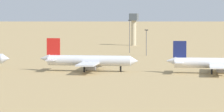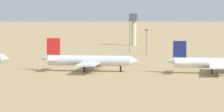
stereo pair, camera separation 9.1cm
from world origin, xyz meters
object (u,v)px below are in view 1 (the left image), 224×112
object	(u,v)px
parked_jet_red_4	(88,61)
light_pole_west	(130,34)
parked_jet_navy_5	(215,63)
control_tower	(134,26)
light_pole_mid	(146,40)

from	to	relation	value
parked_jet_red_4	light_pole_west	distance (m)	102.85
parked_jet_navy_5	control_tower	distance (m)	177.38
control_tower	light_pole_mid	bearing A→B (deg)	-73.38
parked_jet_red_4	light_pole_west	xyz separation A→B (m)	(-5.81, 102.52, 5.98)
parked_jet_navy_5	light_pole_west	bearing A→B (deg)	113.20
parked_jet_navy_5	light_pole_west	distance (m)	113.77
light_pole_mid	parked_jet_red_4	bearing A→B (deg)	-94.67
parked_jet_red_4	parked_jet_navy_5	bearing A→B (deg)	-1.91
light_pole_west	control_tower	bearing A→B (deg)	100.29
light_pole_west	light_pole_mid	distance (m)	21.66
light_pole_west	light_pole_mid	bearing A→B (deg)	-53.64
parked_jet_red_4	light_pole_mid	bearing A→B (deg)	79.28
control_tower	light_pole_mid	distance (m)	85.90
parked_jet_red_4	parked_jet_navy_5	xyz separation A→B (m)	(50.10, 3.63, -0.20)
parked_jet_red_4	control_tower	size ratio (longest dim) A/B	1.95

